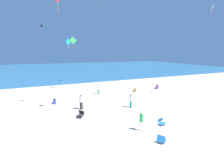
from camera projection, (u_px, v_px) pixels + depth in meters
name	position (u px, v px, depth m)	size (l,w,h in m)	color
ground_plane	(106.00, 98.00, 20.20)	(120.00, 120.00, 0.00)	beige
ocean_water	(69.00, 68.00, 57.34)	(120.00, 60.00, 0.05)	teal
beach_chair_far_left	(161.00, 121.00, 12.58)	(0.57, 0.63, 0.58)	#2370B2
beach_chair_near_camera	(81.00, 114.00, 14.10)	(0.84, 0.85, 0.60)	black
beach_chair_mid_beach	(161.00, 139.00, 10.07)	(0.84, 0.80, 0.55)	#2370B2
person_0	(131.00, 100.00, 16.43)	(0.32, 0.32, 1.50)	#19ADB2
person_2	(81.00, 101.00, 15.86)	(0.45, 0.45, 1.63)	black
person_3	(98.00, 88.00, 21.82)	(0.29, 0.29, 1.46)	green
person_4	(141.00, 120.00, 11.52)	(0.43, 0.43, 1.55)	white
person_5	(54.00, 102.00, 17.66)	(0.61, 0.64, 0.73)	blue
person_7	(157.00, 87.00, 25.10)	(0.43, 0.68, 0.81)	purple
person_8	(135.00, 90.00, 23.34)	(0.47, 0.64, 0.72)	orange
kite_yellow	(212.00, 9.00, 18.89)	(0.67, 0.61, 1.14)	yellow
kite_red	(57.00, 0.00, 14.46)	(0.67, 0.16, 1.58)	red
kite_black	(42.00, 26.00, 27.95)	(0.47, 0.50, 1.46)	black
kite_green	(73.00, 41.00, 23.29)	(1.18, 0.35, 1.68)	green
kite_teal	(68.00, 42.00, 14.35)	(0.44, 0.56, 0.98)	#1EADAD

